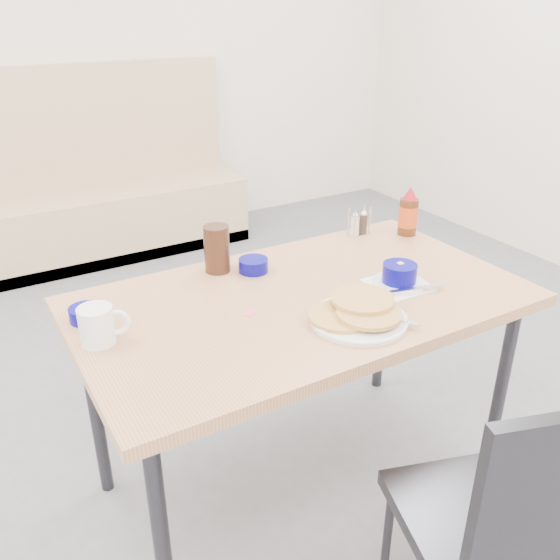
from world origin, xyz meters
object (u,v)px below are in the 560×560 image
dining_table (303,313)px  butter_bowl (253,265)px  condiment_caddy (359,225)px  amber_tumbler (217,249)px  booth_bench (100,202)px  coffee_mug (98,325)px  diner_chair (523,526)px  grits_setting (399,276)px  creamer_bowl (85,314)px  pancake_plate (358,314)px  syrup_bottle (408,214)px

dining_table → butter_bowl: size_ratio=13.94×
condiment_caddy → amber_tumbler: bearing=-177.9°
booth_bench → coffee_mug: size_ratio=13.95×
dining_table → coffee_mug: coffee_mug is taller
diner_chair → condiment_caddy: size_ratio=8.88×
grits_setting → creamer_bowl: size_ratio=2.16×
diner_chair → creamer_bowl: bearing=140.3°
coffee_mug → amber_tumbler: (0.47, 0.26, 0.03)m
pancake_plate → syrup_bottle: (0.59, 0.45, 0.06)m
condiment_caddy → syrup_bottle: bearing=-31.8°
booth_bench → syrup_bottle: bearing=-74.4°
grits_setting → dining_table: bearing=163.0°
syrup_bottle → diner_chair: bearing=-118.9°
coffee_mug → diner_chair: bearing=-53.6°
grits_setting → diner_chair: bearing=-109.7°
dining_table → diner_chair: size_ratio=1.46×
grits_setting → syrup_bottle: (0.33, 0.34, 0.05)m
booth_bench → condiment_caddy: 2.29m
booth_bench → pancake_plate: (0.05, -2.74, 0.43)m
booth_bench → grits_setting: 2.68m
booth_bench → coffee_mug: bearing=-104.0°
coffee_mug → booth_bench: bearing=76.0°
syrup_bottle → butter_bowl: bearing=-179.9°
booth_bench → pancake_plate: bearing=-88.9°
creamer_bowl → booth_bench: bearing=75.1°
diner_chair → syrup_bottle: (0.60, 1.09, 0.29)m
pancake_plate → dining_table: bearing=104.4°
creamer_bowl → butter_bowl: size_ratio=0.93×
coffee_mug → amber_tumbler: amber_tumbler is taller
pancake_plate → butter_bowl: bearing=102.4°
amber_tumbler → condiment_caddy: 0.63m
booth_bench → coffee_mug: (-0.62, -2.48, 0.46)m
diner_chair → grits_setting: diner_chair is taller
butter_bowl → syrup_bottle: 0.69m
diner_chair → amber_tumbler: size_ratio=5.94×
coffee_mug → grits_setting: (0.93, -0.14, -0.02)m
dining_table → grits_setting: 0.34m
booth_bench → creamer_bowl: bearing=-104.9°
pancake_plate → condiment_caddy: condiment_caddy is taller
pancake_plate → syrup_bottle: 0.74m
syrup_bottle → coffee_mug: bearing=-171.3°
butter_bowl → dining_table: bearing=-79.3°
condiment_caddy → syrup_bottle: (0.16, -0.10, 0.05)m
creamer_bowl → syrup_bottle: (1.26, 0.05, 0.06)m
dining_table → coffee_mug: 0.63m
dining_table → syrup_bottle: size_ratio=7.26×
amber_tumbler → syrup_bottle: 0.79m
booth_bench → butter_bowl: (-0.05, -2.29, 0.43)m
pancake_plate → condiment_caddy: size_ratio=2.61×
condiment_caddy → diner_chair: bearing=-111.1°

